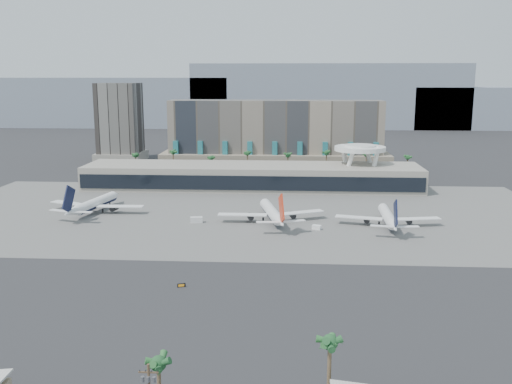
# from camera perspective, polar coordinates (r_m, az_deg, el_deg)

# --- Properties ---
(ground) EXTENTS (900.00, 900.00, 0.00)m
(ground) POSITION_cam_1_polar(r_m,az_deg,el_deg) (186.34, -2.75, -6.06)
(ground) COLOR #232326
(ground) RESTS_ON ground
(apron_pad) EXTENTS (260.00, 130.00, 0.06)m
(apron_pad) POSITION_cam_1_polar(r_m,az_deg,el_deg) (239.10, -1.31, -2.09)
(apron_pad) COLOR #5B5B59
(apron_pad) RESTS_ON ground
(mountain_ridge) EXTENTS (680.00, 60.00, 70.00)m
(mountain_ridge) POSITION_cam_1_polar(r_m,az_deg,el_deg) (647.17, 4.33, 9.11)
(mountain_ridge) COLOR gray
(mountain_ridge) RESTS_ON ground
(hotel) EXTENTS (140.00, 30.00, 42.00)m
(hotel) POSITION_cam_1_polar(r_m,az_deg,el_deg) (353.33, 1.95, 5.07)
(hotel) COLOR gray
(hotel) RESTS_ON ground
(office_tower) EXTENTS (30.00, 30.00, 52.00)m
(office_tower) POSITION_cam_1_polar(r_m,az_deg,el_deg) (395.12, -13.44, 6.34)
(office_tower) COLOR black
(office_tower) RESTS_ON ground
(terminal) EXTENTS (170.00, 32.50, 14.50)m
(terminal) POSITION_cam_1_polar(r_m,az_deg,el_deg) (291.36, -0.40, 1.67)
(terminal) COLOR #9C9589
(terminal) RESTS_ON ground
(saucer_structure) EXTENTS (26.00, 26.00, 21.89)m
(saucer_structure) POSITION_cam_1_polar(r_m,az_deg,el_deg) (297.08, 10.35, 4.00)
(saucer_structure) COLOR white
(saucer_structure) RESTS_ON ground
(palm_row) EXTENTS (157.80, 2.80, 13.10)m
(palm_row) POSITION_cam_1_polar(r_m,az_deg,el_deg) (325.06, 1.26, 3.40)
(palm_row) COLOR brown
(palm_row) RESTS_ON ground
(airliner_left) EXTENTS (42.05, 43.68, 15.21)m
(airliner_left) POSITION_cam_1_polar(r_m,az_deg,el_deg) (248.24, -15.89, -1.13)
(airliner_left) COLOR white
(airliner_left) RESTS_ON ground
(airliner_centre) EXTENTS (41.85, 43.50, 15.21)m
(airliner_centre) POSITION_cam_1_polar(r_m,az_deg,el_deg) (223.58, 1.62, -2.05)
(airliner_centre) COLOR white
(airliner_centre) RESTS_ON ground
(airliner_right) EXTENTS (40.24, 41.43, 14.30)m
(airliner_right) POSITION_cam_1_polar(r_m,az_deg,el_deg) (222.87, 13.07, -2.45)
(airliner_right) COLOR white
(airliner_right) RESTS_ON ground
(service_vehicle_a) EXTENTS (5.02, 3.07, 2.30)m
(service_vehicle_a) POSITION_cam_1_polar(r_m,az_deg,el_deg) (224.06, -5.97, -2.79)
(service_vehicle_a) COLOR silver
(service_vehicle_a) RESTS_ON ground
(service_vehicle_b) EXTENTS (3.72, 2.99, 1.67)m
(service_vehicle_b) POSITION_cam_1_polar(r_m,az_deg,el_deg) (214.36, 6.09, -3.53)
(service_vehicle_b) COLOR white
(service_vehicle_b) RESTS_ON ground
(taxiway_sign) EXTENTS (2.21, 1.01, 1.01)m
(taxiway_sign) POSITION_cam_1_polar(r_m,az_deg,el_deg) (157.96, -7.47, -9.23)
(taxiway_sign) COLOR black
(taxiway_sign) RESTS_ON ground
(near_palm_a) EXTENTS (6.00, 6.00, 9.69)m
(near_palm_a) POSITION_cam_1_polar(r_m,az_deg,el_deg) (102.92, -9.71, -17.23)
(near_palm_a) COLOR brown
(near_palm_a) RESTS_ON ground
(near_palm_b) EXTENTS (6.00, 6.00, 13.23)m
(near_palm_b) POSITION_cam_1_polar(r_m,az_deg,el_deg) (101.39, 7.38, -15.42)
(near_palm_b) COLOR brown
(near_palm_b) RESTS_ON ground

